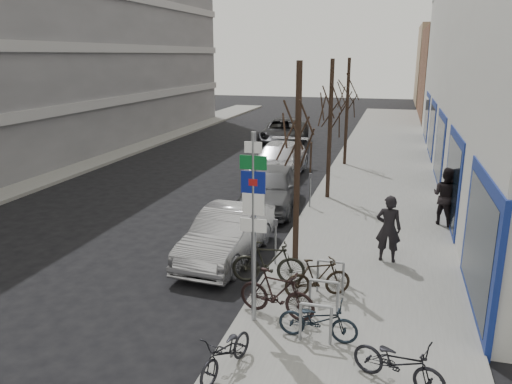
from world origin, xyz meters
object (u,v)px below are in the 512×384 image
Objects in this scene: tree_mid at (331,97)px; pedestrian_near at (388,228)px; bike_far_curb at (399,359)px; bike_near_left at (226,349)px; bike_near_right at (277,293)px; pedestrian_far at (446,196)px; bike_mid_curb at (318,317)px; bike_rack at (324,294)px; parked_car_front at (227,234)px; meter_back at (330,158)px; tree_near at (298,116)px; bike_mid_inner at (268,262)px; meter_front at (276,237)px; parked_car_mid at (271,188)px; bike_far_inner at (318,277)px; parked_car_back at (279,161)px; tree_far at (348,86)px; lane_car at (284,133)px; meter_mid at (310,187)px; highway_sign_pole at (254,218)px.

pedestrian_near is at bearing -67.62° from tree_mid.
pedestrian_near is at bearing 24.50° from bike_far_curb.
tree_mid reaches higher than bike_near_left.
pedestrian_far reaches higher than bike_near_right.
bike_rack is at bearing 3.52° from bike_mid_curb.
meter_back is at bearing 85.15° from parked_car_front.
bike_mid_inner is at bearing -101.50° from tree_near.
tree_mid is at bearing 97.28° from bike_rack.
parked_car_front is at bearing 166.24° from meter_front.
pedestrian_far is at bearing -10.30° from parked_car_mid.
meter_front is 2.12m from bike_far_inner.
meter_front is at bearing -3.52° from bike_mid_inner.
tree_mid is at bearing -50.43° from parked_car_back.
parked_car_back is (-2.80, -3.12, -3.31)m from tree_far.
lane_car is at bearing 100.75° from parked_car_front.
bike_mid_inner is at bearing -89.09° from meter_mid.
bike_near_left is 0.82× the size of pedestrian_near.
highway_sign_pole is 2.63m from bike_near_left.
parked_car_front reaches higher than bike_far_inner.
tree_far reaches higher than bike_near_right.
meter_mid is 7.21m from bike_far_inner.
tree_mid is at bearing -75.57° from lane_car.
pedestrian_near is (2.79, 2.25, 0.37)m from bike_mid_inner.
bike_mid_inner is at bearing 37.52° from bike_mid_curb.
parked_car_back is 2.76× the size of pedestrian_far.
tree_near is 6.50m from tree_mid.
tree_far is 15.49m from bike_far_inner.
bike_mid_curb is 4.62m from pedestrian_near.
highway_sign_pole is 13.74m from parked_car_back.
meter_front is 0.65× the size of pedestrian_far.
lane_car is at bearing -65.75° from pedestrian_near.
tree_mid is 1.25× the size of parked_car_front.
tree_far is 1.01× the size of parked_car_back.
bike_far_curb reaches higher than bike_near_left.
parked_car_front is at bearing 65.66° from bike_far_curb.
pedestrian_far is (1.43, 9.17, 0.48)m from bike_far_curb.
bike_near_right is 13.42m from parked_car_back.
highway_sign_pole is 2.74× the size of bike_near_left.
lane_car is at bearing 115.08° from bike_near_left.
tree_far is at bearing 104.41° from bike_near_left.
highway_sign_pole reaches higher than meter_front.
pedestrian_near reaches higher than parked_car_back.
pedestrian_near is (2.90, -4.44, 0.17)m from meter_mid.
bike_near_right is (0.23, -3.20, -3.41)m from tree_near.
tree_mid is at bearing 35.58° from parked_car_mid.
parked_car_front is at bearing 72.41° from pedestrian_far.
bike_near_left is at bearing -90.80° from tree_mid.
pedestrian_far is (3.97, 7.45, 0.44)m from bike_near_right.
pedestrian_far is at bearing 80.54° from bike_near_left.
pedestrian_far is at bearing -64.36° from tree_far.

